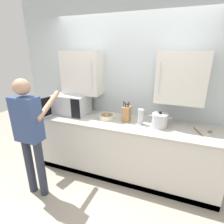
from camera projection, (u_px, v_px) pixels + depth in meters
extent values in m
plane|color=#9E9384|center=(104.00, 204.00, 2.38)|extent=(9.45, 9.45, 0.00)
cube|color=#B2BCC1|center=(130.00, 86.00, 2.91)|extent=(4.03, 0.10, 2.80)
cube|color=beige|center=(82.00, 73.00, 2.92)|extent=(0.65, 0.32, 0.70)
cylinder|color=#B7BABF|center=(92.00, 75.00, 2.67)|extent=(0.01, 0.01, 0.42)
cube|color=beige|center=(181.00, 78.00, 2.40)|extent=(0.65, 0.32, 0.70)
cylinder|color=#B7BABF|center=(159.00, 78.00, 2.34)|extent=(0.01, 0.01, 0.42)
cube|color=beige|center=(122.00, 148.00, 2.88)|extent=(2.86, 0.67, 0.89)
cube|color=#BCB7AD|center=(122.00, 122.00, 2.73)|extent=(2.90, 0.71, 0.03)
cube|color=black|center=(115.00, 181.00, 2.73)|extent=(2.86, 0.04, 0.09)
cube|color=#B7BABF|center=(72.00, 104.00, 3.02)|extent=(0.57, 0.41, 0.33)
cube|color=beige|center=(68.00, 104.00, 3.04)|extent=(0.37, 0.35, 0.27)
cube|color=black|center=(75.00, 109.00, 2.77)|extent=(0.16, 0.01, 0.31)
cube|color=black|center=(40.00, 109.00, 2.78)|extent=(0.12, 0.40, 0.31)
cube|color=#A37547|center=(127.00, 114.00, 2.69)|extent=(0.11, 0.15, 0.23)
cylinder|color=black|center=(124.00, 104.00, 2.63)|extent=(0.02, 0.02, 0.09)
cylinder|color=black|center=(126.00, 105.00, 2.62)|extent=(0.02, 0.02, 0.06)
cylinder|color=black|center=(127.00, 105.00, 2.62)|extent=(0.02, 0.02, 0.06)
cylinder|color=black|center=(129.00, 105.00, 2.60)|extent=(0.02, 0.02, 0.09)
cylinder|color=#B7BABF|center=(160.00, 121.00, 2.49)|extent=(0.22, 0.22, 0.18)
cylinder|color=#B7BABF|center=(160.00, 114.00, 2.45)|extent=(0.22, 0.22, 0.02)
cylinder|color=black|center=(160.00, 113.00, 2.45)|extent=(0.04, 0.04, 0.03)
cylinder|color=#B7BABF|center=(150.00, 116.00, 2.51)|extent=(0.05, 0.02, 0.02)
cylinder|color=#B7BABF|center=(170.00, 118.00, 2.42)|extent=(0.05, 0.02, 0.02)
cylinder|color=#B7BABF|center=(141.00, 118.00, 2.58)|extent=(0.08, 0.08, 0.20)
cylinder|color=#B7BABF|center=(141.00, 110.00, 2.54)|extent=(0.09, 0.09, 0.03)
cylinder|color=beige|center=(107.00, 117.00, 2.80)|extent=(0.25, 0.25, 0.07)
cylinder|color=#6B6659|center=(107.00, 116.00, 2.80)|extent=(0.20, 0.20, 0.04)
sphere|color=orange|center=(107.00, 114.00, 2.84)|extent=(0.06, 0.06, 0.06)
sphere|color=#511E5B|center=(108.00, 115.00, 2.78)|extent=(0.05, 0.05, 0.05)
sphere|color=orange|center=(107.00, 116.00, 2.76)|extent=(0.06, 0.06, 0.06)
sphere|color=#5B9333|center=(107.00, 115.00, 2.80)|extent=(0.06, 0.06, 0.06)
cylinder|color=brown|center=(198.00, 132.00, 2.35)|extent=(0.10, 0.25, 0.01)
ellipsoid|color=brown|center=(210.00, 132.00, 2.35)|extent=(0.08, 0.06, 0.02)
cylinder|color=#282D3D|center=(30.00, 166.00, 2.48)|extent=(0.11, 0.11, 0.86)
cylinder|color=#282D3D|center=(41.00, 169.00, 2.41)|extent=(0.11, 0.11, 0.86)
cube|color=#334775|center=(27.00, 119.00, 2.20)|extent=(0.34, 0.20, 0.58)
sphere|color=tan|center=(21.00, 87.00, 2.07)|extent=(0.20, 0.20, 0.20)
cylinder|color=tan|center=(48.00, 105.00, 2.37)|extent=(0.17, 0.59, 0.29)
cylinder|color=#334775|center=(16.00, 121.00, 2.29)|extent=(0.07, 0.07, 0.49)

